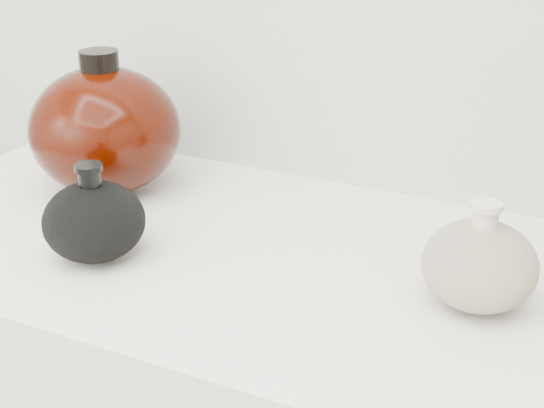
% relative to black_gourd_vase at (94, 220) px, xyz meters
% --- Properties ---
extents(black_gourd_vase, '(0.13, 0.13, 0.12)m').
position_rel_black_gourd_vase_xyz_m(black_gourd_vase, '(0.00, 0.00, 0.00)').
color(black_gourd_vase, black).
rests_on(black_gourd_vase, display_counter).
extents(cream_gourd_vase, '(0.16, 0.16, 0.12)m').
position_rel_black_gourd_vase_xyz_m(cream_gourd_vase, '(0.44, 0.09, 0.00)').
color(cream_gourd_vase, '#C5B996').
rests_on(cream_gourd_vase, display_counter).
extents(left_round_pot, '(0.27, 0.27, 0.20)m').
position_rel_black_gourd_vase_xyz_m(left_round_pot, '(-0.11, 0.18, 0.04)').
color(left_round_pot, black).
rests_on(left_round_pot, display_counter).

